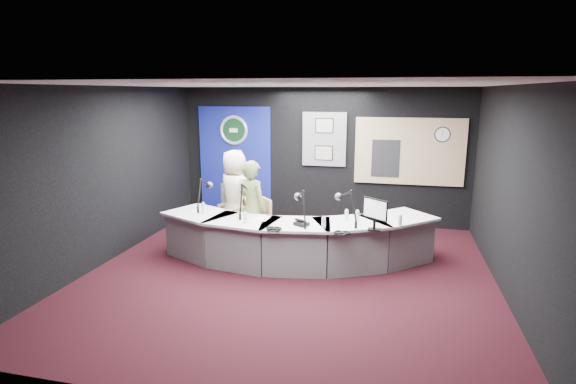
% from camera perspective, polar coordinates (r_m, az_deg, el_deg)
% --- Properties ---
extents(ground, '(6.00, 6.00, 0.00)m').
position_cam_1_polar(ground, '(6.90, 0.08, -10.47)').
color(ground, black).
rests_on(ground, ground).
extents(ceiling, '(6.00, 6.00, 0.02)m').
position_cam_1_polar(ceiling, '(6.35, 0.09, 13.47)').
color(ceiling, silver).
rests_on(ceiling, ground).
extents(wall_back, '(6.00, 0.02, 2.80)m').
position_cam_1_polar(wall_back, '(9.38, 4.31, 4.59)').
color(wall_back, black).
rests_on(wall_back, ground).
extents(wall_front, '(6.00, 0.02, 2.80)m').
position_cam_1_polar(wall_front, '(3.73, -10.66, -8.10)').
color(wall_front, black).
rests_on(wall_front, ground).
extents(wall_left, '(0.02, 6.00, 2.80)m').
position_cam_1_polar(wall_left, '(7.73, -22.12, 1.96)').
color(wall_left, black).
rests_on(wall_left, ground).
extents(wall_right, '(0.02, 6.00, 2.80)m').
position_cam_1_polar(wall_right, '(6.50, 26.78, -0.34)').
color(wall_right, black).
rests_on(wall_right, ground).
extents(broadcast_desk, '(4.50, 1.90, 0.75)m').
position_cam_1_polar(broadcast_desk, '(7.28, 0.70, -6.06)').
color(broadcast_desk, silver).
rests_on(broadcast_desk, ground).
extents(backdrop_panel, '(1.60, 0.05, 2.30)m').
position_cam_1_polar(backdrop_panel, '(9.85, -6.74, 4.04)').
color(backdrop_panel, navy).
rests_on(backdrop_panel, wall_back).
extents(agency_seal, '(0.63, 0.07, 0.63)m').
position_cam_1_polar(agency_seal, '(9.74, -6.92, 7.79)').
color(agency_seal, silver).
rests_on(agency_seal, backdrop_panel).
extents(seal_center, '(0.48, 0.01, 0.48)m').
position_cam_1_polar(seal_center, '(9.74, -6.90, 7.79)').
color(seal_center, black).
rests_on(seal_center, backdrop_panel).
extents(pinboard, '(0.90, 0.04, 1.10)m').
position_cam_1_polar(pinboard, '(9.30, 4.62, 6.69)').
color(pinboard, slate).
rests_on(pinboard, wall_back).
extents(framed_photo_upper, '(0.34, 0.02, 0.27)m').
position_cam_1_polar(framed_photo_upper, '(9.25, 4.62, 8.39)').
color(framed_photo_upper, gray).
rests_on(framed_photo_upper, pinboard).
extents(framed_photo_lower, '(0.34, 0.02, 0.27)m').
position_cam_1_polar(framed_photo_lower, '(9.31, 4.56, 4.95)').
color(framed_photo_lower, gray).
rests_on(framed_photo_lower, pinboard).
extents(booth_window_frame, '(2.12, 0.06, 1.32)m').
position_cam_1_polar(booth_window_frame, '(9.22, 15.13, 4.99)').
color(booth_window_frame, tan).
rests_on(booth_window_frame, wall_back).
extents(booth_glow, '(2.00, 0.02, 1.20)m').
position_cam_1_polar(booth_glow, '(9.22, 15.13, 4.98)').
color(booth_glow, beige).
rests_on(booth_glow, booth_window_frame).
extents(equipment_rack, '(0.55, 0.02, 0.75)m').
position_cam_1_polar(equipment_rack, '(9.21, 12.28, 4.18)').
color(equipment_rack, black).
rests_on(equipment_rack, booth_window_frame).
extents(wall_clock, '(0.28, 0.01, 0.28)m').
position_cam_1_polar(wall_clock, '(9.20, 19.02, 6.91)').
color(wall_clock, white).
rests_on(wall_clock, booth_window_frame).
extents(armchair_left, '(0.66, 0.66, 0.85)m').
position_cam_1_polar(armchair_left, '(8.48, -6.70, -3.09)').
color(armchair_left, tan).
rests_on(armchair_left, ground).
extents(armchair_right, '(0.82, 0.82, 1.03)m').
position_cam_1_polar(armchair_right, '(7.60, -4.48, -4.17)').
color(armchair_right, tan).
rests_on(armchair_right, ground).
extents(draped_jacket, '(0.48, 0.35, 0.70)m').
position_cam_1_polar(draped_jacket, '(8.67, -7.19, -1.40)').
color(draped_jacket, slate).
rests_on(draped_jacket, armchair_left).
extents(person_man, '(0.98, 0.91, 1.68)m').
position_cam_1_polar(person_man, '(8.37, -6.77, -0.36)').
color(person_man, beige).
rests_on(person_man, ground).
extents(person_woman, '(0.70, 0.62, 1.61)m').
position_cam_1_polar(person_woman, '(7.52, -4.52, -2.04)').
color(person_woman, olive).
rests_on(person_woman, ground).
extents(computer_monitor, '(0.39, 0.31, 0.32)m').
position_cam_1_polar(computer_monitor, '(6.54, 10.99, -2.10)').
color(computer_monitor, black).
rests_on(computer_monitor, broadcast_desk).
extents(desk_phone, '(0.25, 0.24, 0.05)m').
position_cam_1_polar(desk_phone, '(6.73, 1.73, -4.07)').
color(desk_phone, black).
rests_on(desk_phone, broadcast_desk).
extents(headphones_near, '(0.21, 0.21, 0.03)m').
position_cam_1_polar(headphones_near, '(6.39, 6.87, -5.13)').
color(headphones_near, black).
rests_on(headphones_near, broadcast_desk).
extents(headphones_far, '(0.24, 0.24, 0.04)m').
position_cam_1_polar(headphones_far, '(6.53, -1.80, -4.64)').
color(headphones_far, black).
rests_on(headphones_far, broadcast_desk).
extents(paper_stack, '(0.30, 0.33, 0.00)m').
position_cam_1_polar(paper_stack, '(7.71, -11.31, -2.31)').
color(paper_stack, white).
rests_on(paper_stack, broadcast_desk).
extents(notepad, '(0.22, 0.31, 0.00)m').
position_cam_1_polar(notepad, '(7.11, -3.34, -3.35)').
color(notepad, white).
rests_on(notepad, broadcast_desk).
extents(boom_mic_a, '(0.16, 0.74, 0.60)m').
position_cam_1_polar(boom_mic_a, '(7.79, -10.64, 0.13)').
color(boom_mic_a, black).
rests_on(boom_mic_a, broadcast_desk).
extents(boom_mic_b, '(0.17, 0.74, 0.60)m').
position_cam_1_polar(boom_mic_b, '(7.28, -5.54, -0.59)').
color(boom_mic_b, black).
rests_on(boom_mic_b, broadcast_desk).
extents(boom_mic_c, '(0.36, 0.69, 0.60)m').
position_cam_1_polar(boom_mic_c, '(6.79, 1.70, -1.50)').
color(boom_mic_c, black).
rests_on(boom_mic_c, broadcast_desk).
extents(boom_mic_d, '(0.45, 0.64, 0.60)m').
position_cam_1_polar(boom_mic_d, '(6.86, 7.50, -1.47)').
color(boom_mic_d, black).
rests_on(boom_mic_d, broadcast_desk).
extents(water_bottles, '(3.21, 0.57, 0.18)m').
position_cam_1_polar(water_bottles, '(6.90, 0.85, -3.06)').
color(water_bottles, silver).
rests_on(water_bottles, broadcast_desk).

